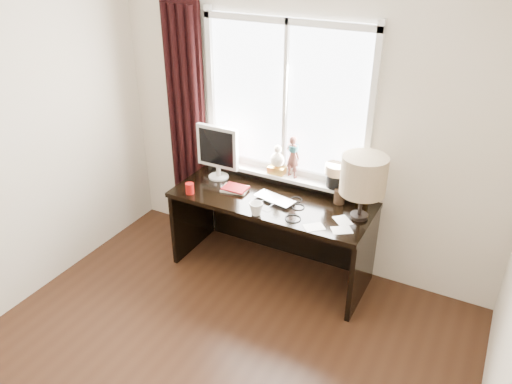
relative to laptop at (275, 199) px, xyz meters
The scene contains 14 objects.
wall_back 0.67m from the laptop, 82.22° to the left, with size 3.50×2.60×0.00m, color beige.
laptop is the anchor object (origin of this frame).
mug 0.27m from the laptop, 97.76° to the right, with size 0.11×0.10×0.11m, color white.
red_cup 0.74m from the laptop, 162.44° to the right, with size 0.07×0.07×0.09m, color maroon.
window 0.65m from the laptop, 102.65° to the left, with size 1.52×0.20×1.40m.
curtain 1.17m from the laptop, 164.07° to the left, with size 0.38×0.09×2.25m.
desk 0.29m from the laptop, 109.45° to the left, with size 1.70×0.70×0.75m.
monitor 0.71m from the laptop, 166.82° to the left, with size 0.40×0.18×0.49m.
notebook_stack 0.39m from the laptop, behind, with size 0.25×0.20×0.03m.
brush_holder 0.53m from the laptop, 24.18° to the left, with size 0.09×0.09×0.25m.
icon_frame 0.72m from the laptop, 27.16° to the left, with size 0.10×0.03×0.13m.
table_lamp 0.78m from the laptop, ahead, with size 0.35×0.35×0.52m.
loose_papers 0.58m from the laptop, 14.82° to the right, with size 0.39×0.37×0.00m.
desk_cables 0.22m from the laptop, 17.14° to the right, with size 0.24×0.43×0.01m.
Camera 1 is at (1.50, -1.67, 2.78)m, focal length 35.00 mm.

